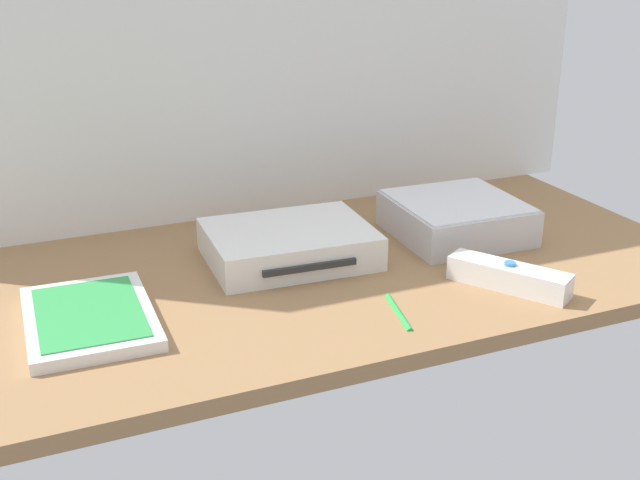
% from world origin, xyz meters
% --- Properties ---
extents(ground_plane, '(1.00, 0.48, 0.02)m').
position_xyz_m(ground_plane, '(0.00, 0.00, -0.01)').
color(ground_plane, '#936D47').
rests_on(ground_plane, ground).
extents(game_console, '(0.22, 0.17, 0.04)m').
position_xyz_m(game_console, '(-0.02, 0.04, 0.02)').
color(game_console, white).
rests_on(game_console, ground_plane).
extents(mini_computer, '(0.18, 0.18, 0.05)m').
position_xyz_m(mini_computer, '(0.22, 0.04, 0.03)').
color(mini_computer, silver).
rests_on(mini_computer, ground_plane).
extents(game_case, '(0.14, 0.19, 0.02)m').
position_xyz_m(game_case, '(-0.29, -0.04, 0.01)').
color(game_case, white).
rests_on(game_case, ground_plane).
extents(remote_wand, '(0.11, 0.14, 0.03)m').
position_xyz_m(remote_wand, '(0.19, -0.14, 0.02)').
color(remote_wand, white).
rests_on(remote_wand, ground_plane).
extents(stylus_pen, '(0.03, 0.09, 0.01)m').
position_xyz_m(stylus_pen, '(0.03, -0.15, 0.00)').
color(stylus_pen, green).
rests_on(stylus_pen, ground_plane).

